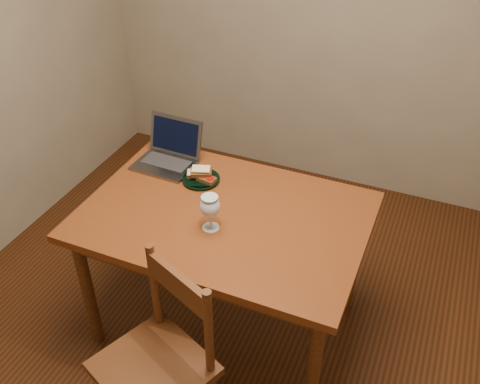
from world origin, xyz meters
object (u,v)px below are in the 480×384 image
at_px(chair, 157,356).
at_px(laptop, 169,151).
at_px(milk_glass, 210,213).
at_px(table, 225,227).
at_px(plate, 201,179).

relative_size(chair, laptop, 1.74).
bearing_deg(chair, laptop, 137.94).
distance_m(chair, milk_glass, 0.63).
relative_size(table, milk_glass, 7.37).
xyz_separation_m(plate, laptop, (-0.23, 0.10, 0.05)).
bearing_deg(milk_glass, laptop, 136.39).
bearing_deg(plate, table, -41.68).
relative_size(chair, plate, 2.84).
bearing_deg(chair, milk_glass, 113.44).
distance_m(table, milk_glass, 0.21).
distance_m(chair, laptop, 1.09).
bearing_deg(plate, laptop, 156.12).
height_order(table, milk_glass, milk_glass).
bearing_deg(table, plate, 138.32).
relative_size(milk_glass, laptop, 0.57).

